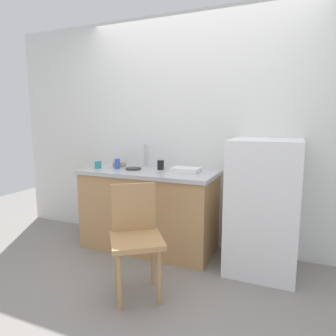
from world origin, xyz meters
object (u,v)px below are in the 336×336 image
terracotta_bowl (120,164)px  hotplate (133,169)px  cup_black (161,165)px  cup_blue (117,164)px  refrigerator (263,206)px  chair (136,234)px  dish_tray (186,170)px  cup_teal (98,165)px

terracotta_bowl → hotplate: terracotta_bowl is taller
terracotta_bowl → cup_black: (0.53, -0.01, 0.03)m
hotplate → cup_blue: 0.20m
refrigerator → chair: refrigerator is taller
dish_tray → hotplate: 0.59m
terracotta_bowl → hotplate: bearing=-26.9°
chair → terracotta_bowl: 1.28m
refrigerator → cup_teal: size_ratio=15.65×
refrigerator → terracotta_bowl: size_ratio=7.75×
refrigerator → dish_tray: bearing=175.4°
dish_tray → chair: bearing=-96.7°
dish_tray → hotplate: (-0.59, -0.05, -0.02)m
hotplate → cup_teal: size_ratio=2.16×
refrigerator → chair: 1.22m
chair → terracotta_bowl: bearing=91.9°
cup_teal → chair: bearing=-40.2°
chair → hotplate: size_ratio=5.24×
dish_tray → cup_black: 0.33m
terracotta_bowl → hotplate: (0.26, -0.13, -0.01)m
chair → dish_tray: (0.10, 0.88, 0.40)m
chair → cup_black: bearing=66.8°
refrigerator → hotplate: 1.40m
chair → cup_blue: bearing=93.9°
chair → cup_black: cup_black is taller
refrigerator → cup_teal: 1.82m
dish_tray → hotplate: dish_tray is taller
cup_blue → cup_black: (0.47, 0.14, -0.00)m
refrigerator → cup_black: 1.16m
chair → cup_blue: (-0.68, 0.82, 0.43)m
dish_tray → refrigerator: bearing=-4.6°
dish_tray → terracotta_bowl: size_ratio=1.76×
refrigerator → terracotta_bowl: 1.67m
chair → cup_blue: 1.15m
dish_tray → cup_teal: cup_teal is taller
dish_tray → cup_teal: 1.01m
chair → hotplate: same height
hotplate → cup_blue: size_ratio=1.55×
dish_tray → cup_black: size_ratio=2.79×
chair → terracotta_bowl: (-0.74, 0.96, 0.39)m
refrigerator → terracotta_bowl: bearing=175.0°
cup_black → cup_blue: bearing=-163.8°
cup_blue → dish_tray: bearing=4.8°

